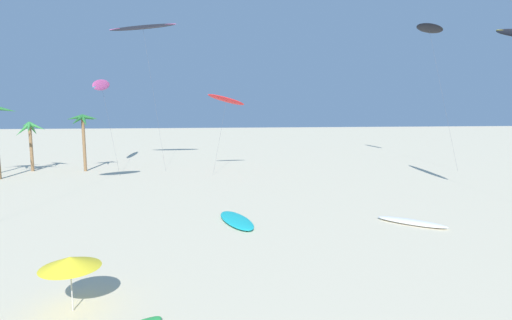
{
  "coord_description": "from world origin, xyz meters",
  "views": [
    {
      "loc": [
        -3.37,
        -8.04,
        8.28
      ],
      "look_at": [
        -0.51,
        16.53,
        4.98
      ],
      "focal_mm": 28.2,
      "sensor_mm": 36.0,
      "label": 1
    }
  ],
  "objects": [
    {
      "name": "palm_tree_0",
      "position": [
        -26.1,
        46.14,
        5.05
      ],
      "size": [
        3.86,
        3.78,
        6.37
      ],
      "color": "olive",
      "rests_on": "ground"
    },
    {
      "name": "palm_tree_3",
      "position": [
        -19.33,
        45.37,
        6.04
      ],
      "size": [
        3.74,
        3.71,
        7.31
      ],
      "color": "olive",
      "rests_on": "ground"
    },
    {
      "name": "flying_kite_0",
      "position": [
        -11.89,
        48.23,
        18.67
      ],
      "size": [
        8.84,
        5.07,
        19.6
      ],
      "color": "black",
      "rests_on": "ground"
    },
    {
      "name": "flying_kite_1",
      "position": [
        28.55,
        48.9,
        19.54
      ],
      "size": [
        1.92,
        11.99,
        20.96
      ],
      "color": "black",
      "rests_on": "ground"
    },
    {
      "name": "flying_kite_2",
      "position": [
        -1.18,
        42.67,
        9.11
      ],
      "size": [
        5.2,
        4.12,
        10.06
      ],
      "color": "red",
      "rests_on": "ground"
    },
    {
      "name": "flying_kite_4",
      "position": [
        -17.82,
        49.37,
        11.21
      ],
      "size": [
        4.42,
        12.38,
        12.55
      ],
      "color": "#EA5193",
      "rests_on": "ground"
    },
    {
      "name": "grounded_kite_1",
      "position": [
        10.79,
        18.11,
        0.16
      ],
      "size": [
        4.36,
        4.03,
        0.31
      ],
      "color": "white",
      "rests_on": "ground"
    },
    {
      "name": "grounded_kite_3",
      "position": [
        -1.52,
        19.97,
        0.17
      ],
      "size": [
        3.08,
        5.52,
        0.33
      ],
      "color": "#19B2B7",
      "rests_on": "ground"
    },
    {
      "name": "beach_umbrella",
      "position": [
        -9.01,
        8.16,
        2.07
      ],
      "size": [
        2.39,
        2.39,
        2.3
      ],
      "color": "beige",
      "rests_on": "ground"
    }
  ]
}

